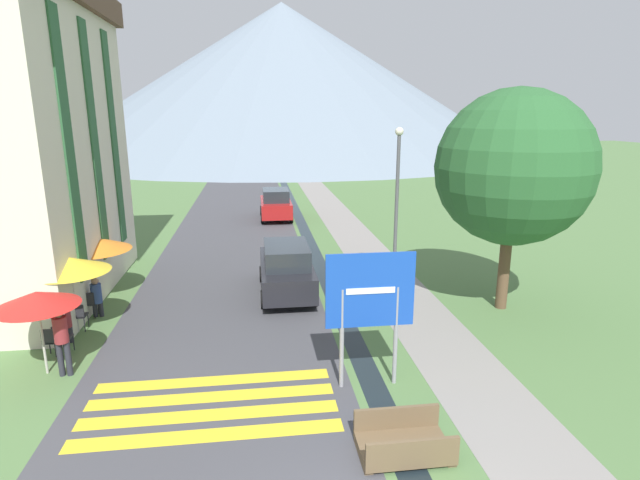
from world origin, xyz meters
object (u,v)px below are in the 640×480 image
object	(u,v)px
cafe_chair_near_right	(62,337)
cafe_umbrella_middle_yellow	(70,265)
cafe_chair_far_left	(89,302)
cafe_umbrella_front_red	(37,299)
person_standing_terrace	(61,337)
streetlamp	(397,199)
hotel_building	(3,132)
person_seated_near	(65,320)
road_sign	(370,300)
cafe_chair_middle	(78,315)
parked_car_near	(286,269)
parked_car_far	(276,204)
tree_by_path	(514,168)
cafe_chair_near_left	(51,340)
person_seated_far	(96,295)
cafe_umbrella_rear_orange	(93,244)
footbridge	(404,443)

from	to	relation	value
cafe_chair_near_right	cafe_umbrella_middle_yellow	distance (m)	2.13
cafe_chair_far_left	cafe_umbrella_front_red	world-z (taller)	cafe_umbrella_front_red
person_standing_terrace	streetlamp	size ratio (longest dim) A/B	0.30
hotel_building	person_seated_near	world-z (taller)	hotel_building
road_sign	cafe_chair_middle	xyz separation A→B (m)	(-7.70, 4.03, -1.60)
cafe_chair_far_left	cafe_chair_near_right	world-z (taller)	same
parked_car_near	cafe_chair_near_right	size ratio (longest dim) A/B	5.03
cafe_chair_far_left	cafe_chair_near_right	xyz separation A→B (m)	(0.08, -2.52, 0.00)
person_standing_terrace	person_seated_near	bearing A→B (deg)	107.69
parked_car_far	cafe_umbrella_middle_yellow	world-z (taller)	cafe_umbrella_middle_yellow
tree_by_path	streetlamp	bearing A→B (deg)	149.84
hotel_building	cafe_umbrella_middle_yellow	bearing A→B (deg)	-50.84
cafe_umbrella_front_red	person_seated_near	bearing A→B (deg)	93.43
parked_car_near	cafe_chair_near_left	world-z (taller)	parked_car_near
cafe_chair_near_left	person_seated_far	distance (m)	2.73
parked_car_near	person_seated_far	xyz separation A→B (m)	(-6.00, -1.28, -0.20)
cafe_umbrella_rear_orange	tree_by_path	xyz separation A→B (m)	(13.37, -2.77, 2.66)
cafe_umbrella_rear_orange	cafe_umbrella_front_red	bearing A→B (deg)	-87.01
person_seated_far	streetlamp	size ratio (longest dim) A/B	0.22
parked_car_near	cafe_chair_near_left	bearing A→B (deg)	-147.90
road_sign	tree_by_path	size ratio (longest dim) A/B	0.46
person_standing_terrace	person_seated_near	world-z (taller)	person_standing_terrace
cafe_chair_middle	cafe_umbrella_front_red	world-z (taller)	cafe_umbrella_front_red
parked_car_far	cafe_chair_far_left	bearing A→B (deg)	-114.48
cafe_chair_near_right	person_standing_terrace	bearing A→B (deg)	-55.98
road_sign	parked_car_far	distance (m)	19.24
cafe_chair_middle	cafe_umbrella_rear_orange	bearing A→B (deg)	122.86
person_seated_near	road_sign	bearing A→B (deg)	-22.91
footbridge	cafe_umbrella_middle_yellow	world-z (taller)	cafe_umbrella_middle_yellow
cafe_chair_near_right	tree_by_path	world-z (taller)	tree_by_path
parked_car_near	streetlamp	bearing A→B (deg)	-6.29
person_seated_far	footbridge	bearing A→B (deg)	-44.83
footbridge	parked_car_near	size ratio (longest dim) A/B	0.40
parked_car_far	cafe_chair_near_right	distance (m)	17.83
cafe_umbrella_middle_yellow	tree_by_path	size ratio (longest dim) A/B	0.32
person_seated_near	cafe_chair_far_left	bearing A→B (deg)	87.02
parked_car_near	person_standing_terrace	bearing A→B (deg)	-138.95
hotel_building	person_standing_terrace	xyz separation A→B (m)	(3.29, -5.95, -4.61)
cafe_chair_near_left	streetlamp	world-z (taller)	streetlamp
cafe_chair_near_left	cafe_umbrella_front_red	size ratio (longest dim) A/B	0.40
cafe_chair_middle	road_sign	bearing A→B (deg)	-0.06
road_sign	person_seated_near	distance (m)	8.59
person_seated_far	streetlamp	world-z (taller)	streetlamp
cafe_chair_near_left	cafe_umbrella_front_red	distance (m)	1.64
road_sign	person_seated_near	size ratio (longest dim) A/B	2.63
cafe_chair_near_left	person_seated_far	size ratio (longest dim) A/B	0.66
parked_car_far	person_seated_near	size ratio (longest dim) A/B	3.15
person_seated_near	person_standing_terrace	bearing A→B (deg)	-72.31
cafe_chair_near_right	person_seated_far	size ratio (longest dim) A/B	0.66
person_seated_far	streetlamp	bearing A→B (deg)	5.09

